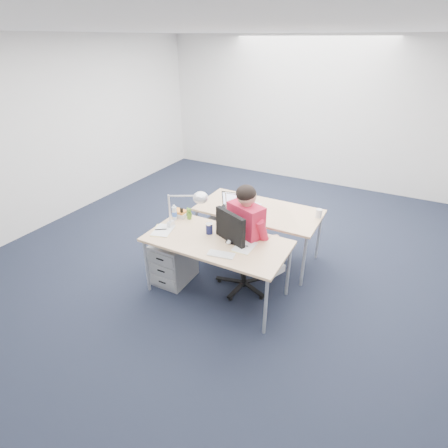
% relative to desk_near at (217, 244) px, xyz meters
% --- Properties ---
extents(floor, '(7.00, 7.00, 0.00)m').
position_rel_desk_near_xyz_m(floor, '(-0.32, 0.73, -0.68)').
color(floor, black).
rests_on(floor, ground).
extents(room, '(6.02, 7.02, 2.80)m').
position_rel_desk_near_xyz_m(room, '(-0.32, 0.73, 1.03)').
color(room, silver).
rests_on(room, ground).
extents(desk_near, '(1.60, 0.80, 0.73)m').
position_rel_desk_near_xyz_m(desk_near, '(0.00, 0.00, 0.00)').
color(desk_near, tan).
rests_on(desk_near, ground).
extents(desk_far, '(1.60, 0.80, 0.73)m').
position_rel_desk_near_xyz_m(desk_far, '(0.11, 0.95, 0.00)').
color(desk_far, tan).
rests_on(desk_far, ground).
extents(office_chair, '(0.89, 0.89, 1.08)m').
position_rel_desk_near_xyz_m(office_chair, '(0.22, 0.23, -0.38)').
color(office_chair, black).
rests_on(office_chair, ground).
extents(seated_person, '(0.60, 0.80, 1.32)m').
position_rel_desk_near_xyz_m(seated_person, '(0.28, 0.41, -0.03)').
color(seated_person, red).
rests_on(seated_person, ground).
extents(drawer_pedestal_near, '(0.40, 0.50, 0.55)m').
position_rel_desk_near_xyz_m(drawer_pedestal_near, '(-0.60, -0.02, -0.41)').
color(drawer_pedestal_near, '#929396').
rests_on(drawer_pedestal_near, ground).
extents(drawer_pedestal_far, '(0.40, 0.50, 0.55)m').
position_rel_desk_near_xyz_m(drawer_pedestal_far, '(-0.34, 0.81, -0.41)').
color(drawer_pedestal_far, '#929396').
rests_on(drawer_pedestal_far, ground).
extents(silver_laptop, '(0.40, 0.34, 0.38)m').
position_rel_desk_near_xyz_m(silver_laptop, '(0.07, 0.35, 0.24)').
color(silver_laptop, silver).
rests_on(silver_laptop, desk_near).
extents(wireless_keyboard, '(0.30, 0.16, 0.01)m').
position_rel_desk_near_xyz_m(wireless_keyboard, '(0.19, -0.24, 0.05)').
color(wireless_keyboard, white).
rests_on(wireless_keyboard, desk_near).
extents(computer_mouse, '(0.08, 0.10, 0.03)m').
position_rel_desk_near_xyz_m(computer_mouse, '(0.15, 0.00, 0.06)').
color(computer_mouse, white).
rests_on(computer_mouse, desk_near).
extents(headphones, '(0.27, 0.21, 0.04)m').
position_rel_desk_near_xyz_m(headphones, '(0.03, 0.30, 0.07)').
color(headphones, black).
rests_on(headphones, desk_near).
extents(can_koozie, '(0.09, 0.09, 0.13)m').
position_rel_desk_near_xyz_m(can_koozie, '(-0.15, 0.09, 0.11)').
color(can_koozie, '#161B47').
rests_on(can_koozie, desk_near).
extents(water_bottle, '(0.07, 0.07, 0.20)m').
position_rel_desk_near_xyz_m(water_bottle, '(-0.70, 0.19, 0.14)').
color(water_bottle, silver).
rests_on(water_bottle, desk_near).
extents(bear_figurine, '(0.08, 0.06, 0.15)m').
position_rel_desk_near_xyz_m(bear_figurine, '(-0.55, 0.29, 0.12)').
color(bear_figurine, '#39731E').
rests_on(bear_figurine, desk_near).
extents(book_stack, '(0.21, 0.18, 0.08)m').
position_rel_desk_near_xyz_m(book_stack, '(-0.69, 0.30, 0.09)').
color(book_stack, silver).
rests_on(book_stack, desk_near).
extents(cordless_phone, '(0.04, 0.03, 0.14)m').
position_rel_desk_near_xyz_m(cordless_phone, '(-0.64, 0.27, 0.11)').
color(cordless_phone, black).
rests_on(cordless_phone, desk_near).
extents(papers_left, '(0.28, 0.34, 0.01)m').
position_rel_desk_near_xyz_m(papers_left, '(-0.66, -0.12, 0.05)').
color(papers_left, '#FFED93').
rests_on(papers_left, desk_near).
extents(papers_right, '(0.20, 0.28, 0.01)m').
position_rel_desk_near_xyz_m(papers_right, '(0.33, 0.00, 0.05)').
color(papers_right, '#FFED93').
rests_on(papers_right, desk_near).
extents(sunglasses, '(0.10, 0.05, 0.02)m').
position_rel_desk_near_xyz_m(sunglasses, '(0.16, -0.01, 0.06)').
color(sunglasses, black).
rests_on(sunglasses, desk_near).
extents(desk_lamp, '(0.51, 0.27, 0.55)m').
position_rel_desk_near_xyz_m(desk_lamp, '(-0.47, 0.02, 0.32)').
color(desk_lamp, silver).
rests_on(desk_lamp, desk_near).
extents(dark_laptop, '(0.38, 0.37, 0.24)m').
position_rel_desk_near_xyz_m(dark_laptop, '(-0.19, 0.73, 0.17)').
color(dark_laptop, black).
rests_on(dark_laptop, desk_far).
extents(far_cup, '(0.09, 0.09, 0.11)m').
position_rel_desk_near_xyz_m(far_cup, '(0.86, 1.09, 0.10)').
color(far_cup, white).
rests_on(far_cup, desk_far).
extents(far_papers, '(0.24, 0.34, 0.01)m').
position_rel_desk_near_xyz_m(far_papers, '(-0.05, 0.94, 0.05)').
color(far_papers, white).
rests_on(far_papers, desk_far).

